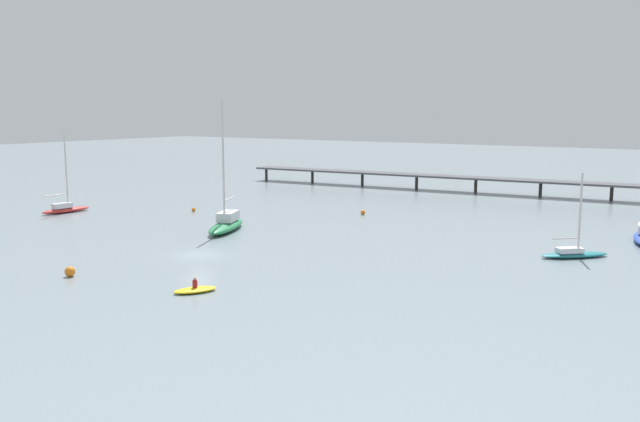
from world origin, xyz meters
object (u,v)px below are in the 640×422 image
Objects in this scene: sailboat_teal at (574,252)px; mooring_buoy_near at (194,210)px; mooring_buoy_outer at (70,272)px; pier at (513,175)px; sailboat_green at (226,223)px; dinghy_yellow at (195,289)px; sailboat_red at (65,207)px; mooring_buoy_far at (363,212)px.

mooring_buoy_near is (-47.73, 1.08, -0.23)m from sailboat_teal.
mooring_buoy_outer reaches higher than mooring_buoy_near.
mooring_buoy_outer is (-13.93, -69.96, -2.75)m from pier.
sailboat_green is 4.14× the size of dinghy_yellow.
pier is 21.05× the size of dinghy_yellow.
mooring_buoy_outer is 1.55× the size of mooring_buoy_near.
sailboat_red is at bearing -131.03° from pier.
sailboat_teal is 47.74m from mooring_buoy_near.
sailboat_green reaches higher than pier.
sailboat_teal is (61.03, 8.59, -0.19)m from sailboat_red.
pier is 5.09× the size of sailboat_green.
mooring_buoy_near is at bearing 36.02° from sailboat_red.
pier is 71.39m from mooring_buoy_outer.
sailboat_green reaches higher than sailboat_red.
sailboat_teal is 43.33m from mooring_buoy_outer.
mooring_buoy_far is (4.01, 40.23, -0.10)m from mooring_buoy_outer.
mooring_buoy_near is (13.31, 9.68, -0.42)m from sailboat_red.
sailboat_teal is at bearing -21.49° from mooring_buoy_far.
mooring_buoy_outer is at bearing -82.26° from sailboat_green.
mooring_buoy_outer is 40.43m from mooring_buoy_far.
sailboat_teal is 12.45× the size of mooring_buoy_far.
mooring_buoy_near is (-27.26, 28.17, 0.06)m from dinghy_yellow.
dinghy_yellow is (14.56, -20.10, -0.68)m from sailboat_green.
sailboat_green is 19.34m from mooring_buoy_far.
sailboat_teal reaches higher than mooring_buoy_near.
mooring_buoy_outer is 34.12m from mooring_buoy_near.
mooring_buoy_outer is (-11.54, -2.12, 0.21)m from dinghy_yellow.
dinghy_yellow is 4.16× the size of mooring_buoy_outer.
mooring_buoy_outer is (29.02, -20.61, -0.27)m from sailboat_red.
sailboat_red is 44.58m from dinghy_yellow.
dinghy_yellow is (-2.39, -67.85, -2.96)m from pier.
pier is 9.42× the size of sailboat_teal.
dinghy_yellow is 38.85m from mooring_buoy_far.
sailboat_green reaches higher than mooring_buoy_near.
sailboat_red is 16.92× the size of mooring_buoy_far.
pier is 135.39× the size of mooring_buoy_near.
mooring_buoy_outer is at bearing -35.38° from sailboat_red.
pier is 49.61m from mooring_buoy_near.
pier is at bearing 87.98° from dinghy_yellow.
sailboat_red is 3.04× the size of dinghy_yellow.
mooring_buoy_far is at bearing 68.67° from sailboat_green.
mooring_buoy_outer is at bearing -169.60° from dinghy_yellow.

